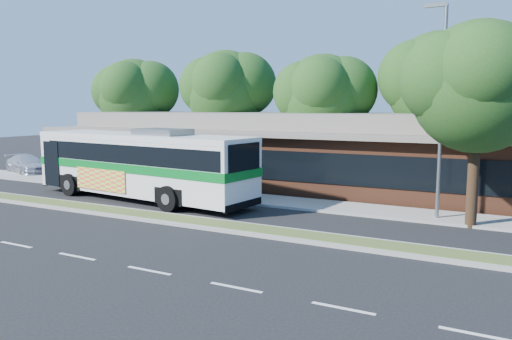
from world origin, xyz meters
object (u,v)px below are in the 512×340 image
at_px(transit_bus, 141,160).
at_px(sidewalk_tree, 489,84).
at_px(sedan, 27,164).
at_px(lamp_post, 441,105).

relative_size(transit_bus, sidewalk_tree, 1.66).
bearing_deg(sedan, transit_bus, -88.14).
relative_size(sedan, sidewalk_tree, 0.56).
height_order(transit_bus, sedan, transit_bus).
distance_m(transit_bus, sidewalk_tree, 16.65).
xyz_separation_m(lamp_post, sedan, (-28.56, 1.84, -4.23)).
bearing_deg(sidewalk_tree, lamp_post, 162.37).
bearing_deg(sidewalk_tree, transit_bus, -174.23).
distance_m(lamp_post, sedan, 28.93).
bearing_deg(lamp_post, transit_bus, -171.25).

